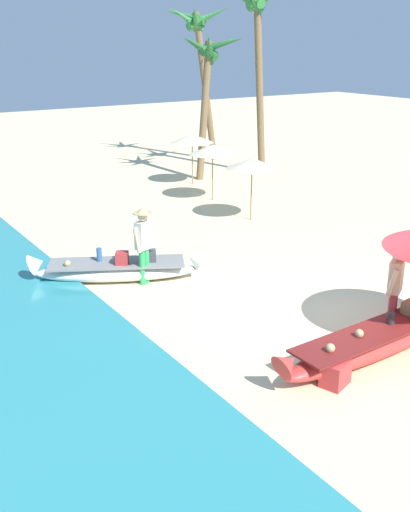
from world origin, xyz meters
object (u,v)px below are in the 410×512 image
boat_white_midground (117,269)px  palm_tree_leaning_seaward (208,62)px  person_tourist_customer (395,287)px  cooler_box (335,373)px  person_vendor_hatted (143,240)px  palm_tree_tall_inland (258,28)px  boat_red_foreground (382,338)px  palm_tree_mid_cluster (199,37)px

boat_white_midground → palm_tree_leaning_seaward: (7.78, 7.90, 4.17)m
person_tourist_customer → cooler_box: (-2.18, -0.74, -0.74)m
person_vendor_hatted → palm_tree_tall_inland: (9.37, 8.01, 4.61)m
boat_white_midground → palm_tree_leaning_seaward: bearing=45.4°
boat_red_foreground → palm_tree_mid_cluster: bearing=67.3°
boat_white_midground → cooler_box: 6.10m
palm_tree_leaning_seaward → palm_tree_mid_cluster: 3.82m
boat_red_foreground → palm_tree_tall_inland: (7.37, 13.17, 5.38)m
person_tourist_customer → palm_tree_leaning_seaward: size_ratio=0.30×
person_tourist_customer → palm_tree_mid_cluster: 18.20m
person_vendor_hatted → palm_tree_tall_inland: 13.16m
boat_white_midground → cooler_box: (0.94, -6.03, -0.05)m
palm_tree_mid_cluster → cooler_box: size_ratio=14.21×
person_vendor_hatted → cooler_box: (0.52, -5.49, -0.83)m
palm_tree_leaning_seaward → person_vendor_hatted: bearing=-131.1°
boat_red_foreground → person_tourist_customer: 1.06m
palm_tree_tall_inland → palm_tree_leaning_seaward: 2.38m
boat_red_foreground → boat_white_midground: (-2.42, 5.69, -0.01)m
boat_white_midground → palm_tree_mid_cluster: size_ratio=0.56×
boat_white_midground → palm_tree_leaning_seaward: palm_tree_leaning_seaward is taller
boat_red_foreground → palm_tree_mid_cluster: palm_tree_mid_cluster is taller
person_vendor_hatted → person_tourist_customer: size_ratio=1.07×
person_tourist_customer → cooler_box: size_ratio=3.59×
palm_tree_tall_inland → palm_tree_mid_cluster: 3.75m
boat_white_midground → palm_tree_tall_inland: 13.44m
person_tourist_customer → palm_tree_leaning_seaward: palm_tree_leaning_seaward is taller
boat_red_foreground → cooler_box: bearing=-167.3°
boat_white_midground → person_tourist_customer: bearing=-59.4°
boat_white_midground → palm_tree_mid_cluster: bearing=49.8°
boat_white_midground → person_tourist_customer: (3.12, -5.28, 0.70)m
palm_tree_leaning_seaward → boat_white_midground: bearing=-134.6°
person_vendor_hatted → person_tourist_customer: (2.70, -4.74, -0.08)m
boat_red_foreground → palm_tree_mid_cluster: (7.05, 16.89, 5.07)m
person_tourist_customer → boat_red_foreground: bearing=-149.7°
palm_tree_leaning_seaward → palm_tree_mid_cluster: size_ratio=0.83×
palm_tree_leaning_seaward → palm_tree_mid_cluster: (1.69, 3.30, 0.90)m
palm_tree_mid_cluster → palm_tree_tall_inland: bearing=-85.2°
palm_tree_mid_cluster → palm_tree_leaning_seaward: bearing=-117.2°
boat_red_foreground → cooler_box: (-1.48, -0.33, -0.06)m
person_tourist_customer → boat_white_midground: bearing=120.6°
person_vendor_hatted → palm_tree_tall_inland: bearing=40.6°
boat_red_foreground → palm_tree_leaning_seaward: (5.36, 13.59, 4.17)m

